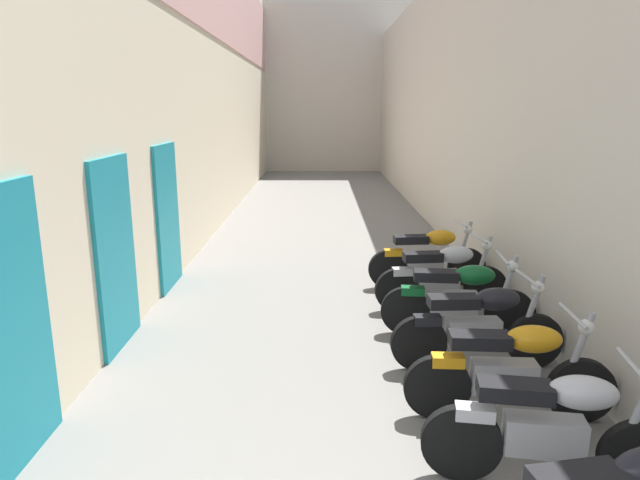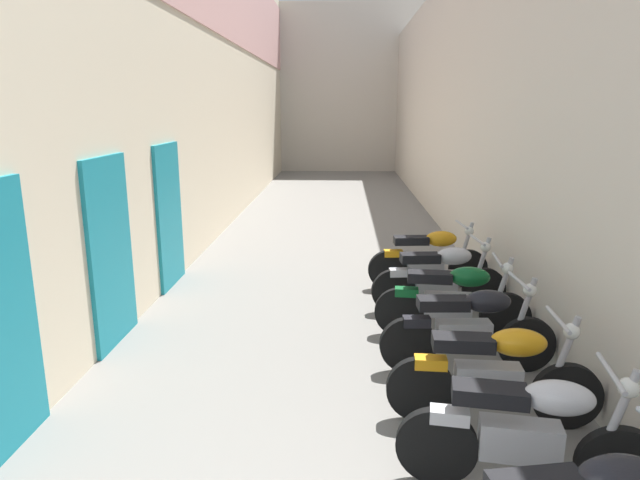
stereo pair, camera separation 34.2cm
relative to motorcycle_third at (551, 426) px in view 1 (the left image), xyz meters
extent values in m
plane|color=slate|center=(-1.54, 6.79, -0.50)|extent=(39.74, 39.74, 0.00)
cube|color=beige|center=(-4.23, 8.79, 3.30)|extent=(0.40, 23.74, 7.59)
cube|color=teal|center=(-4.01, 0.32, 0.60)|extent=(0.06, 1.10, 2.20)
cube|color=teal|center=(-4.01, 2.52, 0.60)|extent=(0.06, 1.10, 2.20)
cube|color=teal|center=(-4.01, 4.72, 0.60)|extent=(0.06, 1.10, 2.20)
cube|color=beige|center=(1.14, 8.79, 2.32)|extent=(0.40, 23.74, 5.65)
cube|color=beige|center=(-1.54, 21.66, 2.99)|extent=(7.97, 2.00, 6.98)
cylinder|color=black|center=(0.61, -0.09, -0.20)|extent=(0.61, 0.17, 0.60)
cylinder|color=black|center=(-0.63, 0.10, -0.20)|extent=(0.61, 0.17, 0.60)
cube|color=#9E9EA3|center=(-0.06, 0.01, -0.08)|extent=(0.58, 0.28, 0.28)
ellipsoid|color=#B7B7BC|center=(0.17, -0.03, 0.28)|extent=(0.51, 0.33, 0.24)
cube|color=black|center=(-0.29, 0.04, 0.26)|extent=(0.55, 0.30, 0.12)
cylinder|color=#9E9EA3|center=(0.54, -0.08, 0.15)|extent=(0.25, 0.10, 0.77)
cylinder|color=#9E9EA3|center=(0.47, -0.07, 0.50)|extent=(0.12, 0.58, 0.04)
cube|color=#B7B7BC|center=(-0.55, 0.08, 0.06)|extent=(0.30, 0.18, 0.10)
cylinder|color=black|center=(0.61, 0.87, -0.20)|extent=(0.60, 0.11, 0.60)
cylinder|color=black|center=(-0.63, 0.94, -0.20)|extent=(0.60, 0.11, 0.60)
cube|color=#9E9EA3|center=(-0.06, 0.91, -0.08)|extent=(0.57, 0.23, 0.28)
ellipsoid|color=orange|center=(0.17, 0.89, 0.28)|extent=(0.49, 0.29, 0.24)
cube|color=black|center=(-0.29, 0.92, 0.26)|extent=(0.53, 0.25, 0.12)
cylinder|color=#9E9EA3|center=(0.54, 0.87, 0.15)|extent=(0.25, 0.07, 0.77)
cylinder|color=#9E9EA3|center=(0.47, 0.88, 0.50)|extent=(0.07, 0.58, 0.04)
sphere|color=silver|center=(0.59, 0.87, 0.40)|extent=(0.14, 0.14, 0.14)
cube|color=orange|center=(-0.55, 0.93, 0.06)|extent=(0.29, 0.16, 0.10)
cylinder|color=black|center=(0.61, 1.93, -0.20)|extent=(0.60, 0.11, 0.60)
cylinder|color=black|center=(-0.63, 1.88, -0.20)|extent=(0.60, 0.11, 0.60)
cube|color=#9E9EA3|center=(-0.06, 1.90, -0.08)|extent=(0.57, 0.23, 0.28)
ellipsoid|color=black|center=(0.17, 1.91, 0.28)|extent=(0.49, 0.28, 0.24)
cube|color=black|center=(-0.29, 1.89, 0.26)|extent=(0.53, 0.24, 0.12)
cylinder|color=#9E9EA3|center=(0.54, 1.93, 0.15)|extent=(0.25, 0.07, 0.77)
cylinder|color=#9E9EA3|center=(0.47, 1.93, 0.50)|extent=(0.06, 0.58, 0.04)
sphere|color=silver|center=(0.59, 1.93, 0.40)|extent=(0.14, 0.14, 0.14)
cube|color=black|center=(-0.55, 1.88, 0.06)|extent=(0.29, 0.15, 0.10)
cylinder|color=black|center=(0.61, 2.72, -0.20)|extent=(0.60, 0.14, 0.60)
cylinder|color=black|center=(-0.63, 2.83, -0.20)|extent=(0.60, 0.14, 0.60)
cube|color=#9E9EA3|center=(-0.06, 2.78, -0.08)|extent=(0.58, 0.25, 0.28)
ellipsoid|color=#0F5123|center=(0.17, 2.76, 0.28)|extent=(0.50, 0.30, 0.24)
cube|color=black|center=(-0.29, 2.80, 0.26)|extent=(0.54, 0.27, 0.12)
cylinder|color=#9E9EA3|center=(0.54, 2.73, 0.15)|extent=(0.25, 0.08, 0.77)
cylinder|color=#9E9EA3|center=(0.47, 2.73, 0.50)|extent=(0.09, 0.58, 0.04)
sphere|color=silver|center=(0.59, 2.72, 0.40)|extent=(0.14, 0.14, 0.14)
cube|color=#0F5123|center=(-0.55, 2.83, 0.06)|extent=(0.29, 0.17, 0.10)
cylinder|color=black|center=(0.61, 3.74, -0.20)|extent=(0.60, 0.13, 0.60)
cylinder|color=black|center=(-0.63, 3.63, -0.20)|extent=(0.60, 0.13, 0.60)
cube|color=#9E9EA3|center=(-0.06, 3.68, -0.08)|extent=(0.58, 0.25, 0.28)
ellipsoid|color=#B7B7BC|center=(0.17, 3.70, 0.28)|extent=(0.50, 0.30, 0.24)
cube|color=black|center=(-0.29, 3.66, 0.26)|extent=(0.54, 0.27, 0.12)
cylinder|color=#9E9EA3|center=(0.54, 3.73, 0.15)|extent=(0.25, 0.08, 0.77)
cylinder|color=#9E9EA3|center=(0.47, 3.73, 0.50)|extent=(0.09, 0.58, 0.04)
sphere|color=silver|center=(0.59, 3.74, 0.40)|extent=(0.14, 0.14, 0.14)
cube|color=#B7B7BC|center=(-0.55, 3.63, 0.06)|extent=(0.29, 0.16, 0.10)
cylinder|color=black|center=(0.61, 4.74, -0.20)|extent=(0.60, 0.13, 0.60)
cylinder|color=black|center=(-0.63, 4.63, -0.20)|extent=(0.60, 0.13, 0.60)
cube|color=#9E9EA3|center=(-0.06, 4.68, -0.08)|extent=(0.57, 0.25, 0.28)
ellipsoid|color=orange|center=(0.17, 4.70, 0.28)|extent=(0.50, 0.30, 0.24)
cube|color=black|center=(-0.29, 4.66, 0.26)|extent=(0.54, 0.26, 0.12)
cylinder|color=#9E9EA3|center=(0.54, 4.73, 0.15)|extent=(0.25, 0.08, 0.77)
cylinder|color=#9E9EA3|center=(0.47, 4.72, 0.50)|extent=(0.08, 0.58, 0.04)
sphere|color=silver|center=(0.59, 4.73, 0.40)|extent=(0.14, 0.14, 0.14)
cube|color=orange|center=(-0.55, 4.64, 0.06)|extent=(0.29, 0.16, 0.10)
camera|label=1|loc=(-1.68, -3.53, 2.23)|focal=30.95mm
camera|label=2|loc=(-1.34, -3.52, 2.23)|focal=30.95mm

